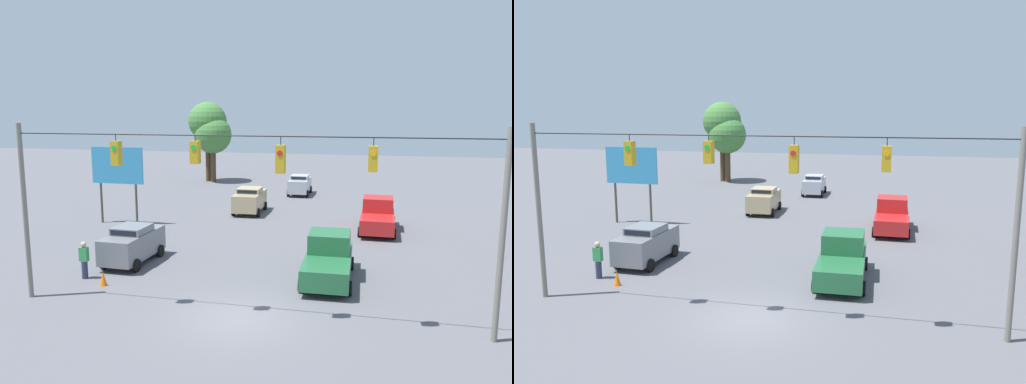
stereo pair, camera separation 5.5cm
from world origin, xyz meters
TOP-DOWN VIEW (x-y plane):
  - ground_plane at (0.00, 0.00)m, footprint 140.00×140.00m
  - overhead_signal_span at (0.00, -0.22)m, footprint 18.29×0.38m
  - pickup_truck_red_oncoming_far at (-5.26, -15.50)m, footprint 2.37×5.56m
  - sedan_tan_withflow_far at (4.19, -19.12)m, footprint 2.16×4.22m
  - pickup_truck_green_crossing_near at (-2.97, -5.33)m, footprint 2.35×5.48m
  - sedan_grey_parked_shoulder at (7.06, -5.58)m, footprint 2.07×4.13m
  - sedan_silver_withflow_deep at (1.63, -28.07)m, footprint 1.94×3.96m
  - traffic_cone_nearest at (6.78, -2.13)m, footprint 0.33×0.33m
  - traffic_cone_second at (6.89, -4.68)m, footprint 0.33×0.33m
  - traffic_cone_third at (7.01, -7.12)m, footprint 0.33×0.33m
  - roadside_billboard at (12.11, -13.56)m, footprint 3.75×0.16m
  - pedestrian at (8.13, -2.81)m, footprint 0.40×0.28m
  - tree_horizon_left at (12.67, -34.54)m, footprint 4.16×4.16m
  - tree_horizon_right at (11.96, -34.14)m, footprint 4.03×4.03m

SIDE VIEW (x-z plane):
  - ground_plane at x=0.00m, z-range 0.00..0.00m
  - traffic_cone_nearest at x=6.78m, z-range 0.00..0.65m
  - traffic_cone_second at x=6.89m, z-range 0.00..0.65m
  - traffic_cone_third at x=7.01m, z-range 0.00..0.65m
  - pedestrian at x=8.13m, z-range 0.01..1.77m
  - sedan_silver_withflow_deep at x=1.63m, z-range 0.04..1.87m
  - pickup_truck_green_crossing_near at x=-2.97m, z-range -0.08..2.04m
  - pickup_truck_red_oncoming_far at x=-5.26m, z-range -0.08..2.04m
  - sedan_tan_withflow_far at x=4.19m, z-range 0.04..1.97m
  - sedan_grey_parked_shoulder at x=7.06m, z-range 0.04..1.99m
  - roadside_billboard at x=12.11m, z-range 1.10..6.39m
  - overhead_signal_span at x=0.00m, z-range 1.12..8.41m
  - tree_horizon_right at x=11.96m, z-range 1.48..8.61m
  - tree_horizon_left at x=12.67m, z-range 2.13..10.73m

